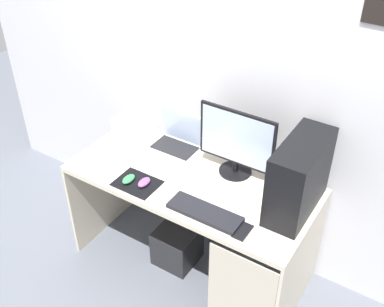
{
  "coord_description": "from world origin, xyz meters",
  "views": [
    {
      "loc": [
        1.18,
        -1.87,
        2.53
      ],
      "look_at": [
        0.0,
        0.0,
        0.93
      ],
      "focal_mm": 44.21,
      "sensor_mm": 36.0,
      "label": 1
    }
  ],
  "objects_px": {
    "pc_tower": "(299,177)",
    "projector": "(129,126)",
    "cell_phone": "(243,231)",
    "subwoofer": "(177,245)",
    "mouse_left": "(144,182)",
    "monitor": "(236,143)",
    "laptop": "(176,142)",
    "mouse_right": "(129,179)",
    "keyboard": "(205,212)"
  },
  "relations": [
    {
      "from": "keyboard",
      "to": "pc_tower",
      "type": "bearing_deg",
      "value": 38.64
    },
    {
      "from": "keyboard",
      "to": "mouse_right",
      "type": "relative_size",
      "value": 4.38
    },
    {
      "from": "mouse_right",
      "to": "subwoofer",
      "type": "bearing_deg",
      "value": 48.0
    },
    {
      "from": "monitor",
      "to": "laptop",
      "type": "xyz_separation_m",
      "value": [
        -0.44,
        0.03,
        -0.17
      ]
    },
    {
      "from": "pc_tower",
      "to": "projector",
      "type": "xyz_separation_m",
      "value": [
        -1.24,
        0.11,
        -0.16
      ]
    },
    {
      "from": "keyboard",
      "to": "mouse_left",
      "type": "xyz_separation_m",
      "value": [
        -0.43,
        0.02,
        0.01
      ]
    },
    {
      "from": "pc_tower",
      "to": "mouse_right",
      "type": "distance_m",
      "value": 0.98
    },
    {
      "from": "monitor",
      "to": "mouse_left",
      "type": "distance_m",
      "value": 0.59
    },
    {
      "from": "cell_phone",
      "to": "subwoofer",
      "type": "bearing_deg",
      "value": 159.26
    },
    {
      "from": "mouse_right",
      "to": "subwoofer",
      "type": "relative_size",
      "value": 0.36
    },
    {
      "from": "keyboard",
      "to": "mouse_left",
      "type": "height_order",
      "value": "mouse_left"
    },
    {
      "from": "mouse_left",
      "to": "subwoofer",
      "type": "relative_size",
      "value": 0.36
    },
    {
      "from": "laptop",
      "to": "cell_phone",
      "type": "height_order",
      "value": "laptop"
    },
    {
      "from": "laptop",
      "to": "cell_phone",
      "type": "distance_m",
      "value": 0.85
    },
    {
      "from": "pc_tower",
      "to": "laptop",
      "type": "distance_m",
      "value": 0.9
    },
    {
      "from": "laptop",
      "to": "pc_tower",
      "type": "bearing_deg",
      "value": -8.33
    },
    {
      "from": "keyboard",
      "to": "subwoofer",
      "type": "relative_size",
      "value": 1.57
    },
    {
      "from": "laptop",
      "to": "keyboard",
      "type": "height_order",
      "value": "laptop"
    },
    {
      "from": "laptop",
      "to": "mouse_right",
      "type": "relative_size",
      "value": 3.4
    },
    {
      "from": "monitor",
      "to": "subwoofer",
      "type": "distance_m",
      "value": 0.91
    },
    {
      "from": "subwoofer",
      "to": "mouse_right",
      "type": "bearing_deg",
      "value": -132.0
    },
    {
      "from": "subwoofer",
      "to": "keyboard",
      "type": "bearing_deg",
      "value": -31.66
    },
    {
      "from": "laptop",
      "to": "cell_phone",
      "type": "relative_size",
      "value": 2.51
    },
    {
      "from": "projector",
      "to": "subwoofer",
      "type": "distance_m",
      "value": 0.88
    },
    {
      "from": "keyboard",
      "to": "cell_phone",
      "type": "distance_m",
      "value": 0.24
    },
    {
      "from": "monitor",
      "to": "projector",
      "type": "xyz_separation_m",
      "value": [
        -0.82,
        0.01,
        -0.17
      ]
    },
    {
      "from": "mouse_right",
      "to": "cell_phone",
      "type": "bearing_deg",
      "value": -0.42
    },
    {
      "from": "laptop",
      "to": "mouse_right",
      "type": "height_order",
      "value": "laptop"
    },
    {
      "from": "monitor",
      "to": "cell_phone",
      "type": "height_order",
      "value": "monitor"
    },
    {
      "from": "pc_tower",
      "to": "projector",
      "type": "relative_size",
      "value": 2.36
    },
    {
      "from": "projector",
      "to": "subwoofer",
      "type": "bearing_deg",
      "value": -22.41
    },
    {
      "from": "monitor",
      "to": "projector",
      "type": "relative_size",
      "value": 2.39
    },
    {
      "from": "monitor",
      "to": "mouse_left",
      "type": "height_order",
      "value": "monitor"
    },
    {
      "from": "cell_phone",
      "to": "subwoofer",
      "type": "relative_size",
      "value": 0.49
    },
    {
      "from": "laptop",
      "to": "mouse_right",
      "type": "bearing_deg",
      "value": -95.15
    },
    {
      "from": "monitor",
      "to": "subwoofer",
      "type": "relative_size",
      "value": 1.79
    },
    {
      "from": "monitor",
      "to": "projector",
      "type": "height_order",
      "value": "monitor"
    },
    {
      "from": "pc_tower",
      "to": "monitor",
      "type": "distance_m",
      "value": 0.44
    },
    {
      "from": "projector",
      "to": "mouse_left",
      "type": "height_order",
      "value": "projector"
    },
    {
      "from": "mouse_left",
      "to": "pc_tower",
      "type": "bearing_deg",
      "value": 19.66
    },
    {
      "from": "keyboard",
      "to": "subwoofer",
      "type": "distance_m",
      "value": 0.74
    },
    {
      "from": "pc_tower",
      "to": "mouse_right",
      "type": "xyz_separation_m",
      "value": [
        -0.91,
        -0.32,
        -0.19
      ]
    },
    {
      "from": "laptop",
      "to": "subwoofer",
      "type": "height_order",
      "value": "laptop"
    },
    {
      "from": "keyboard",
      "to": "mouse_left",
      "type": "bearing_deg",
      "value": 177.32
    },
    {
      "from": "projector",
      "to": "cell_phone",
      "type": "relative_size",
      "value": 1.54
    },
    {
      "from": "pc_tower",
      "to": "subwoofer",
      "type": "distance_m",
      "value": 1.11
    },
    {
      "from": "pc_tower",
      "to": "projector",
      "type": "height_order",
      "value": "pc_tower"
    },
    {
      "from": "subwoofer",
      "to": "monitor",
      "type": "bearing_deg",
      "value": 34.97
    },
    {
      "from": "pc_tower",
      "to": "cell_phone",
      "type": "distance_m",
      "value": 0.41
    },
    {
      "from": "monitor",
      "to": "projector",
      "type": "distance_m",
      "value": 0.83
    }
  ]
}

